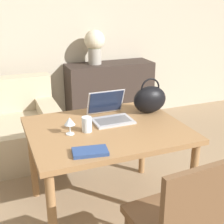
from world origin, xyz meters
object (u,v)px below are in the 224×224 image
Objects in this scene: chair at (178,218)px; handbag at (150,99)px; laptop at (109,112)px; flower_vase at (95,44)px; wine_glass at (70,122)px; drinking_glass at (87,124)px.

handbag is (0.34, 1.01, 0.37)m from chair.
flower_vase reaches higher than laptop.
chair is 2.72m from flower_vase.
wine_glass is at bearing 112.22° from chair.
chair is at bearing -63.82° from wine_glass.
chair is 2.02× the size of flower_vase.
flower_vase is at bearing 88.00° from handbag.
chair is at bearing -108.85° from handbag.
drinking_glass is 1.94m from flower_vase.
laptop is at bearing -104.87° from flower_vase.
laptop is at bearing 87.60° from chair.
wine_glass reaches higher than drinking_glass.
chair is at bearing -98.71° from flower_vase.
laptop is 2.80× the size of drinking_glass.
laptop is 0.30m from drinking_glass.
flower_vase reaches higher than chair.
wine_glass is at bearing -166.06° from handbag.
handbag is at bearing 13.94° from wine_glass.
chair is at bearing -88.43° from laptop.
handbag is at bearing -92.00° from flower_vase.
chair reaches higher than wine_glass.
wine_glass is at bearing -178.66° from drinking_glass.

